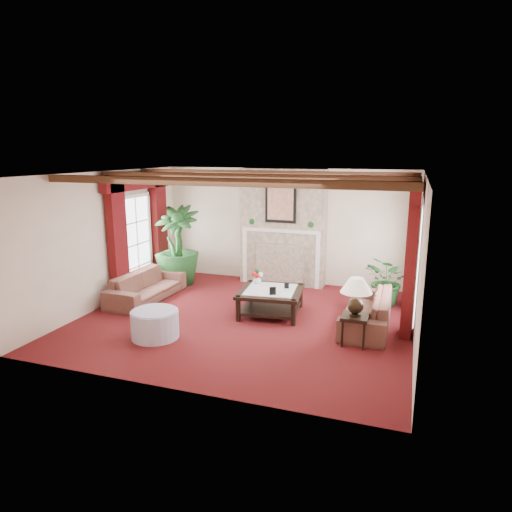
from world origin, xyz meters
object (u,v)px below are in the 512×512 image
at_px(side_table, 354,330).
at_px(ottoman, 155,324).
at_px(potted_palm, 178,263).
at_px(sofa_left, 146,282).
at_px(coffee_table, 271,302).
at_px(sofa_right, 367,304).

relative_size(side_table, ottoman, 0.62).
bearing_deg(potted_palm, sofa_left, -93.00).
distance_m(potted_palm, coffee_table, 2.98).
distance_m(sofa_left, coffee_table, 2.76).
relative_size(potted_palm, ottoman, 2.38).
bearing_deg(coffee_table, ottoman, -137.26).
distance_m(sofa_right, coffee_table, 1.82).
height_order(potted_palm, ottoman, potted_palm).
xyz_separation_m(sofa_left, coffee_table, (2.75, 0.01, -0.15)).
bearing_deg(sofa_right, side_table, -6.54).
relative_size(sofa_right, ottoman, 2.55).
relative_size(coffee_table, ottoman, 1.47).
height_order(sofa_left, sofa_right, sofa_right).
bearing_deg(sofa_right, coffee_table, -90.73).
height_order(sofa_right, ottoman, sofa_right).
xyz_separation_m(potted_palm, side_table, (4.40, -2.19, -0.27)).
distance_m(sofa_left, ottoman, 2.14).
bearing_deg(potted_palm, sofa_right, -15.61).
relative_size(potted_palm, side_table, 3.82).
bearing_deg(sofa_left, potted_palm, -1.33).
height_order(sofa_left, coffee_table, sofa_left).
distance_m(potted_palm, side_table, 4.92).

